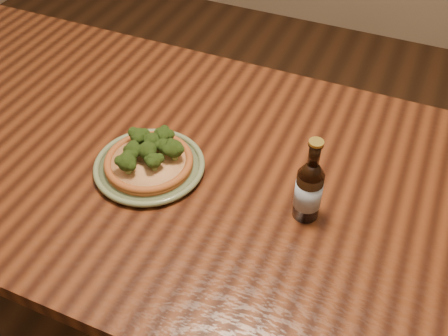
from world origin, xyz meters
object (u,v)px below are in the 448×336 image
at_px(pizza, 149,158).
at_px(beer_bottle, 309,189).
at_px(plate, 149,166).
at_px(table, 128,169).

bearing_deg(pizza, beer_bottle, 1.36).
relative_size(plate, pizza, 1.26).
bearing_deg(beer_bottle, table, 159.21).
distance_m(table, beer_bottle, 0.51).
bearing_deg(table, plate, -28.70).
xyz_separation_m(plate, pizza, (0.00, 0.00, 0.02)).
distance_m(pizza, beer_bottle, 0.37).
bearing_deg(plate, table, 151.30).
xyz_separation_m(plate, beer_bottle, (0.37, 0.01, 0.07)).
xyz_separation_m(table, pizza, (0.11, -0.06, 0.13)).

